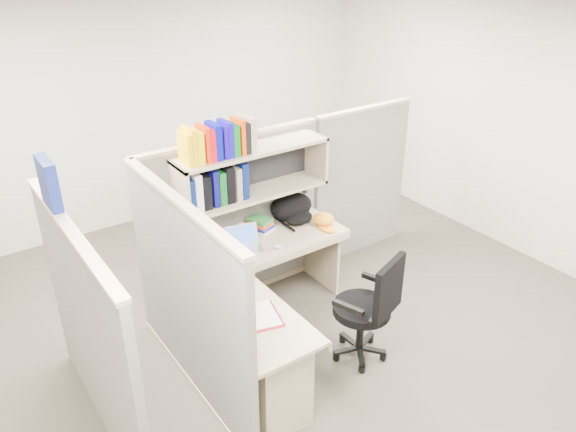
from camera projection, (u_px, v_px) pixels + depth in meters
ground at (290, 343)px, 4.88m from camera, size 6.00×6.00×0.00m
room_shell at (290, 170)px, 4.14m from camera, size 6.00×6.00×6.00m
cubicle at (222, 243)px, 4.61m from camera, size 3.79×1.84×1.95m
desk at (267, 337)px, 4.26m from camera, size 1.74×1.75×0.73m
laptop at (245, 240)px, 4.80m from camera, size 0.34×0.34×0.21m
backpack at (295, 209)px, 5.29m from camera, size 0.51×0.45×0.25m
orange_cap at (323, 219)px, 5.26m from camera, size 0.26×0.28×0.11m
snack_canister at (244, 300)px, 4.10m from camera, size 0.12×0.12×0.11m
tissue_box at (232, 325)px, 3.80m from camera, size 0.12×0.12×0.17m
mouse at (278, 246)px, 4.88m from camera, size 0.09×0.06×0.03m
paper_cup at (242, 229)px, 5.09m from camera, size 0.08×0.08×0.10m
book_stack at (260, 224)px, 5.16m from camera, size 0.24×0.28×0.11m
loose_paper at (260, 315)px, 4.03m from camera, size 0.30×0.36×0.00m
task_chair at (366, 324)px, 4.55m from camera, size 0.57×0.53×1.00m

